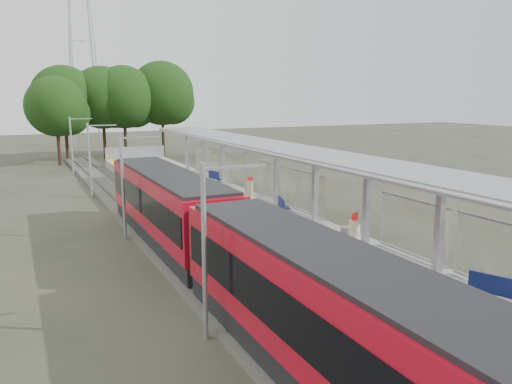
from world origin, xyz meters
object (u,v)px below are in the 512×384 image
info_pillar_far (250,191)px  bench_mid (283,205)px  info_pillar_near (354,240)px  train (222,240)px  bench_near (496,290)px  bench_far (215,177)px  litter_bin (346,239)px

info_pillar_far → bench_mid: bearing=-82.0°
bench_mid → info_pillar_near: size_ratio=0.73×
train → info_pillar_far: bearing=59.6°
bench_near → bench_mid: bearing=66.2°
bench_far → litter_bin: litter_bin is taller
info_pillar_near → litter_bin: info_pillar_near is taller
info_pillar_far → litter_bin: size_ratio=1.55×
train → bench_near: size_ratio=18.00×
train → bench_far: 17.97m
bench_mid → info_pillar_far: info_pillar_far is taller
train → bench_far: size_ratio=18.61×
info_pillar_far → litter_bin: (-0.47, -10.25, -0.17)m
train → info_pillar_far: (5.83, 9.92, -0.37)m
info_pillar_near → train: bearing=137.8°
bench_near → bench_far: size_ratio=1.03×
info_pillar_near → bench_far: bearing=61.1°
info_pillar_far → train: bearing=-118.0°
bench_mid → bench_far: bench_far is taller
litter_bin → bench_far: bearing=86.9°
litter_bin → bench_near: bearing=-83.7°
bench_far → litter_bin: size_ratio=1.46×
bench_near → bench_far: bearing=66.1°
bench_mid → info_pillar_near: (-1.34, -8.07, 0.35)m
bench_mid → info_pillar_far: size_ratio=0.89×
bench_near → info_pillar_far: info_pillar_far is taller
bench_far → info_pillar_near: info_pillar_near is taller
bench_mid → info_pillar_far: 3.42m
info_pillar_far → info_pillar_near: bearing=-92.6°
bench_far → info_pillar_far: info_pillar_far is taller
bench_far → info_pillar_far: bearing=-102.0°
train → bench_near: bearing=-48.5°
bench_mid → bench_far: size_ratio=0.95×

